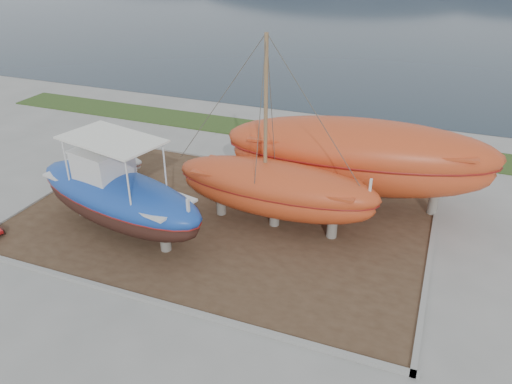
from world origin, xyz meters
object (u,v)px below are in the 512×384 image
at_px(blue_caique, 116,186).
at_px(orange_bare_hull, 357,165).
at_px(white_dinghy, 105,167).
at_px(orange_sailboat, 276,138).

height_order(blue_caique, orange_bare_hull, blue_caique).
bearing_deg(white_dinghy, orange_bare_hull, -8.15).
height_order(blue_caique, orange_sailboat, orange_sailboat).
distance_m(white_dinghy, orange_sailboat, 10.69).
bearing_deg(orange_sailboat, blue_caique, -153.37).
bearing_deg(orange_bare_hull, white_dinghy, -178.25).
height_order(white_dinghy, orange_sailboat, orange_sailboat).
relative_size(blue_caique, white_dinghy, 2.21).
bearing_deg(orange_bare_hull, blue_caique, -152.18).
xyz_separation_m(white_dinghy, orange_bare_hull, (12.91, 1.92, 1.43)).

